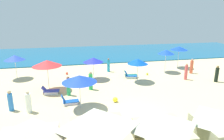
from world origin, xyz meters
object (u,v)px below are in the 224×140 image
Objects in this scene: umbrella_0 at (14,58)px; lounge_chair_4_0 at (130,75)px; umbrella_1 at (166,52)px; beach_ball_1 at (115,100)px; lounge_chair_5_0 at (50,91)px; beachgoer_4 at (109,65)px; umbrella_2 at (93,60)px; umbrella_5 at (47,63)px; umbrella_6 at (79,79)px; beach_ball_0 at (67,73)px; cabana_3 at (219,137)px; beach_ball_2 at (147,74)px; beachgoer_5 at (217,74)px; umbrella_4 at (138,61)px; lounge_chair_4_1 at (130,75)px; beachgoer_6 at (186,72)px; beachgoer_2 at (10,101)px; beachgoer_7 at (192,67)px; beachgoer_0 at (28,103)px; beachgoer_1 at (91,81)px; lounge_chair_6_0 at (69,101)px; beachgoer_3 at (68,86)px; umbrella_3 at (179,48)px.

lounge_chair_4_0 is at bearing -10.96° from umbrella_0.
beach_ball_1 is at bearing -137.31° from umbrella_1.
lounge_chair_5_0 is 0.91× the size of beachgoer_4.
umbrella_5 is (-4.26, -2.33, 0.42)m from umbrella_2.
beachgoer_4 is (3.75, 8.85, -1.46)m from umbrella_6.
cabana_3 is at bearing -66.04° from beach_ball_0.
umbrella_0 is 14.17m from beach_ball_2.
beachgoer_5 is at bearing -31.41° from beach_ball_2.
umbrella_4 reaches higher than beach_ball_2.
umbrella_4 is 3.29m from beach_ball_2.
beachgoer_6 is at bearing -105.21° from lounge_chair_4_1.
umbrella_0 is 1.65× the size of beachgoer_2.
beachgoer_4 is (6.31, 4.77, -1.72)m from umbrella_5.
beachgoer_7 is at bearing 25.89° from umbrella_6.
umbrella_2 is at bearing 5.07° from beachgoer_0.
beachgoer_4 is 8.56m from beachgoer_6.
beachgoer_7 is (2.71, -1.11, -1.60)m from umbrella_1.
umbrella_6 reaches higher than beachgoer_5.
beachgoer_7 is at bearing 12.26° from umbrella_4.
beachgoer_7 is at bearing -131.81° from beachgoer_1.
umbrella_4 is 2.31m from lounge_chair_4_1.
beachgoer_6 is (5.48, -1.63, 0.52)m from lounge_chair_4_0.
umbrella_6 is 9.18× the size of beach_ball_0.
beach_ball_2 is (8.52, 5.87, -0.13)m from lounge_chair_6_0.
umbrella_4 is (0.09, 11.53, 0.81)m from cabana_3.
lounge_chair_4_1 is (0.03, 0.20, 0.00)m from lounge_chair_4_0.
lounge_chair_6_0 is at bearing -30.88° from beachgoer_0.
umbrella_1 reaches higher than lounge_chair_6_0.
umbrella_5 reaches higher than beachgoer_0.
lounge_chair_6_0 is 2.85m from beachgoer_0.
umbrella_5 reaches higher than umbrella_2.
umbrella_2 is 6.43m from lounge_chair_6_0.
beachgoer_3 is (1.54, -0.61, 0.52)m from lounge_chair_5_0.
umbrella_0 reaches higher than beachgoer_2.
umbrella_4 is 1.57× the size of lounge_chair_4_1.
umbrella_4 is 11.55m from beachgoer_2.
lounge_chair_4_0 is 11.67m from beachgoer_2.
lounge_chair_5_0 is at bearing -161.03° from beach_ball_2.
umbrella_2 is 1.75× the size of lounge_chair_6_0.
beachgoer_6 is at bearing 21.45° from umbrella_6.
lounge_chair_4_0 is at bearing 173.74° from lounge_chair_4_1.
umbrella_3 is (18.85, 0.65, 0.22)m from umbrella_0.
lounge_chair_6_0 is 9.28m from beachgoer_4.
umbrella_1 is at bearing -148.52° from umbrella_3.
beachgoer_1 reaches higher than beachgoer_4.
lounge_chair_5_0 is (-4.08, -3.26, -1.79)m from umbrella_2.
lounge_chair_4_1 is at bearing 91.06° from cabana_3.
umbrella_0 is 5.56m from beach_ball_0.
lounge_chair_4_0 is 0.85× the size of beachgoer_4.
cabana_3 is at bearing -113.65° from umbrella_3.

